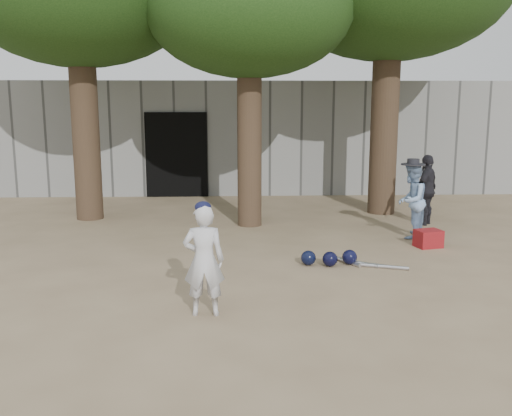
{
  "coord_description": "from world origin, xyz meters",
  "views": [
    {
      "loc": [
        0.27,
        -7.11,
        2.47
      ],
      "look_at": [
        0.6,
        1.0,
        0.95
      ],
      "focal_mm": 40.0,
      "sensor_mm": 36.0,
      "label": 1
    }
  ],
  "objects_px": {
    "spectator_dark": "(427,190)",
    "red_bag": "(428,239)",
    "spectator_blue": "(411,201)",
    "boy_player": "(204,260)"
  },
  "relations": [
    {
      "from": "boy_player",
      "to": "spectator_dark",
      "type": "height_order",
      "value": "spectator_dark"
    },
    {
      "from": "boy_player",
      "to": "spectator_dark",
      "type": "distance_m",
      "value": 6.45
    },
    {
      "from": "spectator_blue",
      "to": "red_bag",
      "type": "bearing_deg",
      "value": 39.81
    },
    {
      "from": "spectator_blue",
      "to": "spectator_dark",
      "type": "bearing_deg",
      "value": -179.21
    },
    {
      "from": "spectator_dark",
      "to": "red_bag",
      "type": "xyz_separation_m",
      "value": [
        -0.56,
        -1.83,
        -0.56
      ]
    },
    {
      "from": "boy_player",
      "to": "red_bag",
      "type": "distance_m",
      "value": 4.8
    },
    {
      "from": "spectator_dark",
      "to": "red_bag",
      "type": "relative_size",
      "value": 3.39
    },
    {
      "from": "boy_player",
      "to": "spectator_blue",
      "type": "height_order",
      "value": "spectator_blue"
    },
    {
      "from": "boy_player",
      "to": "red_bag",
      "type": "relative_size",
      "value": 3.14
    },
    {
      "from": "spectator_blue",
      "to": "red_bag",
      "type": "height_order",
      "value": "spectator_blue"
    }
  ]
}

